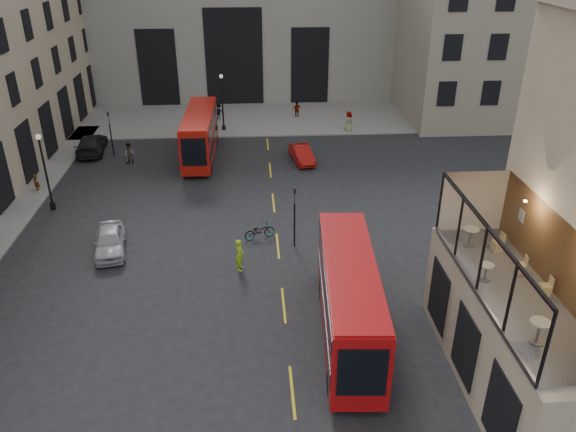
{
  "coord_description": "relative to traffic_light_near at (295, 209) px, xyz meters",
  "views": [
    {
      "loc": [
        -3.32,
        -17.2,
        16.93
      ],
      "look_at": [
        -1.51,
        10.05,
        3.0
      ],
      "focal_mm": 35.0,
      "sensor_mm": 36.0,
      "label": 1
    }
  ],
  "objects": [
    {
      "name": "pedestrian_e",
      "position": [
        -18.0,
        9.01,
        -1.66
      ],
      "size": [
        0.49,
        0.63,
        1.52
      ],
      "primitive_type": "imported",
      "rotation": [
        0.0,
        0.0,
        4.96
      ],
      "color": "gray",
      "rests_on": "ground"
    },
    {
      "name": "cafe_table_mid",
      "position": [
        6.66,
        -11.15,
        2.65
      ],
      "size": [
        0.57,
        0.57,
        0.71
      ],
      "color": "beige",
      "rests_on": "cafe_floor"
    },
    {
      "name": "bicycle",
      "position": [
        -2.07,
        1.03,
        -1.92
      ],
      "size": [
        2.05,
        1.27,
        1.02
      ],
      "primitive_type": "imported",
      "rotation": [
        0.0,
        0.0,
        1.91
      ],
      "color": "gray",
      "rests_on": "ground"
    },
    {
      "name": "pavement_far",
      "position": [
        -5.0,
        26.0,
        -2.36
      ],
      "size": [
        40.0,
        12.0,
        0.12
      ],
      "primitive_type": "cube",
      "color": "slate",
      "rests_on": "ground"
    },
    {
      "name": "pedestrian_a",
      "position": [
        -12.26,
        14.08,
        -1.55
      ],
      "size": [
        1.04,
        0.95,
        1.75
      ],
      "primitive_type": "imported",
      "rotation": [
        0.0,
        0.0,
        -0.42
      ],
      "color": "gray",
      "rests_on": "ground"
    },
    {
      "name": "cafe_chair_b",
      "position": [
        8.57,
        -12.25,
        2.41
      ],
      "size": [
        0.42,
        0.42,
        0.77
      ],
      "color": "#DBB67E",
      "rests_on": "cafe_floor"
    },
    {
      "name": "pedestrian_c",
      "position": [
        2.23,
        25.74,
        -1.59
      ],
      "size": [
        1.04,
        0.64,
        1.66
      ],
      "primitive_type": "imported",
      "rotation": [
        0.0,
        0.0,
        3.39
      ],
      "color": "gray",
      "rests_on": "ground"
    },
    {
      "name": "pedestrian_d",
      "position": [
        6.71,
        21.07,
        -1.46
      ],
      "size": [
        0.97,
        1.12,
        1.94
      ],
      "primitive_type": "imported",
      "rotation": [
        0.0,
        0.0,
        2.03
      ],
      "color": "gray",
      "rests_on": "ground"
    },
    {
      "name": "car_c",
      "position": [
        -16.0,
        16.99,
        -1.67
      ],
      "size": [
        2.63,
        5.42,
        1.52
      ],
      "primitive_type": "imported",
      "rotation": [
        0.0,
        0.0,
        3.24
      ],
      "color": "black",
      "rests_on": "ground"
    },
    {
      "name": "host_frontage",
      "position": [
        7.5,
        -12.0,
        -0.17
      ],
      "size": [
        3.0,
        11.0,
        4.5
      ],
      "primitive_type": "cube",
      "color": "#BAA98B",
      "rests_on": "ground"
    },
    {
      "name": "cafe_table_near",
      "position": [
        6.97,
        -14.94,
        2.74
      ],
      "size": [
        0.68,
        0.68,
        0.85
      ],
      "color": "beige",
      "rests_on": "cafe_floor"
    },
    {
      "name": "traffic_light_near",
      "position": [
        0.0,
        0.0,
        0.0
      ],
      "size": [
        0.16,
        0.2,
        3.8
      ],
      "color": "black",
      "rests_on": "ground"
    },
    {
      "name": "cafe_chair_d",
      "position": [
        8.07,
        -8.93,
        2.43
      ],
      "size": [
        0.46,
        0.46,
        0.83
      ],
      "color": "tan",
      "rests_on": "cafe_floor"
    },
    {
      "name": "cafe_table_far",
      "position": [
        7.01,
        -8.44,
        2.74
      ],
      "size": [
        0.68,
        0.68,
        0.85
      ],
      "color": "beige",
      "rests_on": "cafe_floor"
    },
    {
      "name": "ground",
      "position": [
        1.0,
        -12.0,
        -2.42
      ],
      "size": [
        140.0,
        140.0,
        0.0
      ],
      "primitive_type": "plane",
      "color": "black",
      "rests_on": "ground"
    },
    {
      "name": "street_lamp_b",
      "position": [
        -5.0,
        22.0,
        -0.03
      ],
      "size": [
        0.36,
        0.36,
        5.33
      ],
      "color": "black",
      "rests_on": "ground"
    },
    {
      "name": "traffic_light_far",
      "position": [
        -14.0,
        16.0,
        0.0
      ],
      "size": [
        0.16,
        0.2,
        3.8
      ],
      "color": "black",
      "rests_on": "ground"
    },
    {
      "name": "cyclist",
      "position": [
        -3.23,
        -2.49,
        -1.48
      ],
      "size": [
        0.48,
        0.71,
        1.89
      ],
      "primitive_type": "imported",
      "rotation": [
        0.0,
        0.0,
        1.53
      ],
      "color": "#A4DB17",
      "rests_on": "ground"
    },
    {
      "name": "bus_near",
      "position": [
        1.8,
        -8.61,
        -0.18
      ],
      "size": [
        2.95,
        10.14,
        4.0
      ],
      "color": "#A50B0D",
      "rests_on": "ground"
    },
    {
      "name": "street_lamp_a",
      "position": [
        -16.0,
        6.0,
        -0.03
      ],
      "size": [
        0.36,
        0.36,
        5.33
      ],
      "color": "black",
      "rests_on": "ground"
    },
    {
      "name": "cafe_chair_c",
      "position": [
        8.28,
        -10.73,
        2.41
      ],
      "size": [
        0.45,
        0.45,
        0.79
      ],
      "color": "#D5B67B",
      "rests_on": "cafe_floor"
    },
    {
      "name": "bus_far",
      "position": [
        -6.6,
        15.12,
        -0.24
      ],
      "size": [
        2.41,
        9.78,
        3.89
      ],
      "color": "#B0150C",
      "rests_on": "ground"
    },
    {
      "name": "pedestrian_b",
      "position": [
        -5.62,
        25.3,
        -1.58
      ],
      "size": [
        1.26,
        1.05,
        1.69
      ],
      "primitive_type": "imported",
      "rotation": [
        0.0,
        0.0,
        0.47
      ],
      "color": "gray",
      "rests_on": "ground"
    },
    {
      "name": "gateway",
      "position": [
        -4.0,
        35.99,
        6.96
      ],
      "size": [
        35.0,
        10.6,
        18.0
      ],
      "color": "gray",
      "rests_on": "ground"
    },
    {
      "name": "building_right",
      "position": [
        21.0,
        27.97,
        7.97
      ],
      "size": [
        16.6,
        18.6,
        20.0
      ],
      "color": "gray",
      "rests_on": "ground"
    },
    {
      "name": "cafe_floor",
      "position": [
        7.5,
        -12.0,
        2.12
      ],
      "size": [
        3.0,
        10.0,
        0.1
      ],
      "primitive_type": "cube",
      "color": "slate",
      "rests_on": "host_frontage"
    },
    {
      "name": "car_b",
      "position": [
        1.65,
        13.66,
        -1.77
      ],
      "size": [
        2.05,
        4.15,
        1.31
      ],
      "primitive_type": "imported",
      "rotation": [
        0.0,
        0.0,
        0.18
      ],
      "color": "#A00D09",
      "rests_on": "ground"
    },
    {
      "name": "car_a",
      "position": [
        -10.85,
        0.0,
        -1.71
      ],
      "size": [
        2.4,
        4.44,
        1.43
      ],
      "primitive_type": "imported",
      "rotation": [
        0.0,
        0.0,
        0.18
      ],
      "color": "#A2A6AB",
      "rests_on": "ground"
    }
  ]
}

